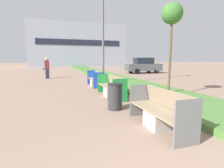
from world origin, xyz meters
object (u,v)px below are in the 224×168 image
object	(u,v)px
sapling_tree_near	(172,16)
litter_bin	(115,97)
bench_blue_frame	(96,80)
street_lamp_post	(103,13)
bench_grey_frame	(159,113)
bench_green_frame	(111,88)
parked_car_distant	(143,66)
pedestrian_walking	(47,68)

from	to	relation	value
sapling_tree_near	litter_bin	bearing A→B (deg)	-158.57
bench_blue_frame	street_lamp_post	world-z (taller)	street_lamp_post
litter_bin	bench_grey_frame	bearing A→B (deg)	-74.00
bench_green_frame	bench_blue_frame	xyz separation A→B (m)	(-0.01, 3.23, -0.01)
parked_car_distant	sapling_tree_near	bearing A→B (deg)	-107.51
bench_green_frame	pedestrian_walking	distance (m)	9.32
bench_green_frame	pedestrian_walking	world-z (taller)	pedestrian_walking
bench_grey_frame	street_lamp_post	world-z (taller)	street_lamp_post
bench_grey_frame	pedestrian_walking	world-z (taller)	pedestrian_walking
bench_blue_frame	sapling_tree_near	bearing A→B (deg)	-59.26
bench_grey_frame	bench_blue_frame	size ratio (longest dim) A/B	1.06
street_lamp_post	pedestrian_walking	world-z (taller)	street_lamp_post
pedestrian_walking	bench_grey_frame	bearing A→B (deg)	-76.46
sapling_tree_near	parked_car_distant	xyz separation A→B (m)	(5.34, 12.36, -2.61)
sapling_tree_near	parked_car_distant	world-z (taller)	sapling_tree_near
bench_green_frame	sapling_tree_near	xyz separation A→B (m)	(2.43, -0.87, 3.15)
bench_blue_frame	litter_bin	world-z (taller)	bench_blue_frame
bench_blue_frame	street_lamp_post	xyz separation A→B (m)	(0.61, 0.39, 4.21)
bench_blue_frame	street_lamp_post	size ratio (longest dim) A/B	0.23
bench_grey_frame	pedestrian_walking	size ratio (longest dim) A/B	1.12
parked_car_distant	bench_green_frame	bearing A→B (deg)	-118.22
parked_car_distant	street_lamp_post	bearing A→B (deg)	-126.45
bench_grey_frame	pedestrian_walking	bearing A→B (deg)	103.54
litter_bin	street_lamp_post	size ratio (longest dim) A/B	0.11
litter_bin	parked_car_distant	size ratio (longest dim) A/B	0.20
bench_blue_frame	litter_bin	xyz separation A→B (m)	(-0.52, -5.26, 0.08)
bench_green_frame	street_lamp_post	bearing A→B (deg)	80.46
bench_green_frame	litter_bin	bearing A→B (deg)	-104.63
bench_green_frame	parked_car_distant	bearing A→B (deg)	55.92
bench_grey_frame	bench_blue_frame	bearing A→B (deg)	90.01
bench_grey_frame	street_lamp_post	bearing A→B (deg)	85.32
bench_grey_frame	litter_bin	size ratio (longest dim) A/B	2.32
bench_grey_frame	sapling_tree_near	world-z (taller)	sapling_tree_near
bench_grey_frame	street_lamp_post	size ratio (longest dim) A/B	0.24
street_lamp_post	bench_grey_frame	bearing A→B (deg)	-94.68
bench_green_frame	parked_car_distant	world-z (taller)	parked_car_distant
bench_blue_frame	parked_car_distant	distance (m)	11.36
litter_bin	bench_green_frame	bearing A→B (deg)	75.37
bench_grey_frame	parked_car_distant	xyz separation A→B (m)	(7.78, 15.36, 0.55)
litter_bin	pedestrian_walking	world-z (taller)	pedestrian_walking
bench_grey_frame	litter_bin	world-z (taller)	bench_grey_frame
pedestrian_walking	parked_car_distant	size ratio (longest dim) A/B	0.42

